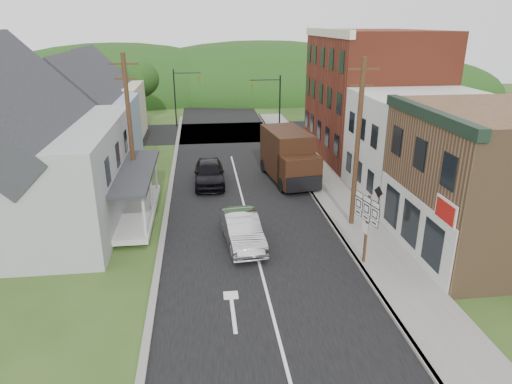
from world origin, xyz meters
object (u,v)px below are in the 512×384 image
object	(u,v)px
route_sign_cluster	(366,220)
warning_sign	(378,202)
delivery_van	(289,156)
silver_sedan	(242,230)
dark_sedan	(209,173)

from	to	relation	value
route_sign_cluster	warning_sign	bearing A→B (deg)	47.97
delivery_van	silver_sedan	bearing A→B (deg)	-121.38
silver_sedan	delivery_van	xyz separation A→B (m)	(4.18, 9.46, 0.99)
delivery_van	route_sign_cluster	bearing A→B (deg)	-92.03
silver_sedan	delivery_van	bearing A→B (deg)	60.73
silver_sedan	warning_sign	xyz separation A→B (m)	(7.28, 0.68, 0.92)
dark_sedan	route_sign_cluster	bearing A→B (deg)	-60.12
route_sign_cluster	warning_sign	xyz separation A→B (m)	(1.93, 3.41, -0.57)
dark_sedan	route_sign_cluster	xyz separation A→B (m)	(6.74, -12.00, 1.42)
dark_sedan	delivery_van	world-z (taller)	delivery_van
route_sign_cluster	delivery_van	bearing A→B (deg)	82.98
delivery_van	warning_sign	xyz separation A→B (m)	(3.11, -8.78, -0.07)
delivery_van	route_sign_cluster	size ratio (longest dim) A/B	2.00
delivery_van	dark_sedan	bearing A→B (deg)	174.43
delivery_van	warning_sign	bearing A→B (deg)	-78.05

